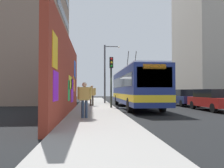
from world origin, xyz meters
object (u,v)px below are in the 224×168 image
object	(u,v)px
parked_car_red	(213,99)
pedestrian_midblock	(92,94)
parked_car_black	(150,95)
city_bus	(135,87)
street_lamp	(107,69)
parked_car_silver	(163,96)
pedestrian_near_wall	(84,97)
traffic_light	(111,73)
parked_car_navy	(184,97)

from	to	relation	value
parked_car_red	pedestrian_midblock	distance (m)	9.77
parked_car_black	pedestrian_midblock	bearing A→B (deg)	147.50
city_bus	street_lamp	distance (m)	6.15
parked_car_red	parked_car_silver	world-z (taller)	same
parked_car_black	street_lamp	size ratio (longest dim) A/B	0.78
pedestrian_near_wall	traffic_light	xyz separation A→B (m)	(6.37, -1.87, 1.64)
parked_car_red	pedestrian_near_wall	world-z (taller)	pedestrian_near_wall
city_bus	pedestrian_midblock	xyz separation A→B (m)	(1.08, 3.66, -0.61)
parked_car_red	parked_car_silver	bearing A→B (deg)	0.00
parked_car_red	pedestrian_near_wall	size ratio (longest dim) A/B	2.69
city_bus	parked_car_silver	world-z (taller)	city_bus
city_bus	parked_car_navy	world-z (taller)	city_bus
pedestrian_near_wall	traffic_light	world-z (taller)	traffic_light
parked_car_red	pedestrian_near_wall	xyz separation A→B (m)	(-4.79, 9.22, 0.35)
parked_car_red	parked_car_silver	distance (m)	11.51
parked_car_black	pedestrian_near_wall	bearing A→B (deg)	157.97
city_bus	parked_car_red	size ratio (longest dim) A/B	2.59
city_bus	traffic_light	xyz separation A→B (m)	(-1.43, 2.15, 1.00)
traffic_light	parked_car_navy	bearing A→B (deg)	-63.40
traffic_light	street_lamp	xyz separation A→B (m)	(6.89, -0.11, 0.95)
city_bus	parked_car_navy	size ratio (longest dim) A/B	2.78
parked_car_black	pedestrian_near_wall	size ratio (longest dim) A/B	2.81
parked_car_silver	parked_car_red	bearing A→B (deg)	-180.00
parked_car_red	parked_car_navy	distance (m)	5.26
parked_car_red	pedestrian_midblock	size ratio (longest dim) A/B	2.62
parked_car_black	pedestrian_near_wall	distance (m)	24.59
pedestrian_midblock	pedestrian_near_wall	distance (m)	8.89
city_bus	street_lamp	world-z (taller)	street_lamp
parked_car_navy	traffic_light	bearing A→B (deg)	116.60
traffic_light	street_lamp	distance (m)	6.96
parked_car_silver	parked_car_black	bearing A→B (deg)	-0.00
city_bus	pedestrian_near_wall	xyz separation A→B (m)	(-7.80, 4.02, -0.64)
parked_car_red	pedestrian_near_wall	bearing A→B (deg)	117.44
parked_car_navy	parked_car_black	size ratio (longest dim) A/B	0.89
city_bus	traffic_light	size ratio (longest dim) A/B	3.07
parked_car_navy	pedestrian_midblock	distance (m)	8.94
city_bus	traffic_light	world-z (taller)	city_bus
parked_car_red	pedestrian_midblock	world-z (taller)	pedestrian_midblock
pedestrian_midblock	traffic_light	world-z (taller)	traffic_light
pedestrian_midblock	parked_car_silver	bearing A→B (deg)	-50.09
city_bus	parked_car_black	xyz separation A→B (m)	(14.99, -5.20, -0.98)
parked_car_black	street_lamp	distance (m)	12.33
parked_car_red	street_lamp	xyz separation A→B (m)	(8.47, 7.24, 2.93)
parked_car_navy	pedestrian_near_wall	distance (m)	13.64
city_bus	parked_car_black	size ratio (longest dim) A/B	2.48
parked_car_black	street_lamp	bearing A→B (deg)	142.77
parked_car_navy	traffic_light	distance (m)	8.46
parked_car_silver	parked_car_black	size ratio (longest dim) A/B	0.95
city_bus	parked_car_navy	bearing A→B (deg)	-66.62
parked_car_red	street_lamp	bearing A→B (deg)	40.52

